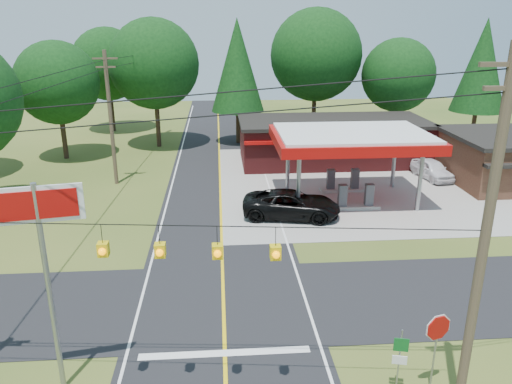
{
  "coord_description": "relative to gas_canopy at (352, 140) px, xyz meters",
  "views": [
    {
      "loc": [
        -0.04,
        -19.51,
        11.95
      ],
      "look_at": [
        2.0,
        7.0,
        2.8
      ],
      "focal_mm": 35.0,
      "sensor_mm": 36.0,
      "label": 1
    }
  ],
  "objects": [
    {
      "name": "ground",
      "position": [
        -9.0,
        -13.0,
        -4.27
      ],
      "size": [
        120.0,
        120.0,
        0.0
      ],
      "primitive_type": "plane",
      "color": "#3C501C",
      "rests_on": "ground"
    },
    {
      "name": "main_highway",
      "position": [
        -9.0,
        -13.0,
        -4.26
      ],
      "size": [
        8.0,
        120.0,
        0.02
      ],
      "primitive_type": "cube",
      "color": "black",
      "rests_on": "ground"
    },
    {
      "name": "cross_road",
      "position": [
        -9.0,
        -13.0,
        -4.25
      ],
      "size": [
        70.0,
        7.0,
        0.02
      ],
      "primitive_type": "cube",
      "color": "black",
      "rests_on": "ground"
    },
    {
      "name": "lane_center_yellow",
      "position": [
        -9.0,
        -13.0,
        -4.24
      ],
      "size": [
        0.15,
        110.0,
        0.0
      ],
      "primitive_type": "cube",
      "color": "yellow",
      "rests_on": "main_highway"
    },
    {
      "name": "gas_canopy",
      "position": [
        0.0,
        0.0,
        0.0
      ],
      "size": [
        10.6,
        7.4,
        4.88
      ],
      "color": "gray",
      "rests_on": "ground"
    },
    {
      "name": "convenience_store",
      "position": [
        1.0,
        9.98,
        -2.35
      ],
      "size": [
        16.4,
        7.55,
        3.8
      ],
      "color": "#5B1A1B",
      "rests_on": "ground"
    },
    {
      "name": "utility_pole_near_right",
      "position": [
        -1.5,
        -20.0,
        1.69
      ],
      "size": [
        1.8,
        0.3,
        11.5
      ],
      "color": "#473828",
      "rests_on": "ground"
    },
    {
      "name": "utility_pole_far_left",
      "position": [
        -17.0,
        5.0,
        0.93
      ],
      "size": [
        1.8,
        0.3,
        10.0
      ],
      "color": "#473828",
      "rests_on": "ground"
    },
    {
      "name": "utility_pole_north",
      "position": [
        -15.5,
        22.0,
        0.48
      ],
      "size": [
        0.3,
        0.3,
        9.5
      ],
      "color": "#473828",
      "rests_on": "ground"
    },
    {
      "name": "overhead_beacons",
      "position": [
        -10.0,
        -19.0,
        1.95
      ],
      "size": [
        17.04,
        2.04,
        1.03
      ],
      "color": "black",
      "rests_on": "ground"
    },
    {
      "name": "treeline_backdrop",
      "position": [
        -8.18,
        11.01,
        3.22
      ],
      "size": [
        70.27,
        51.59,
        13.3
      ],
      "color": "#332316",
      "rests_on": "ground"
    },
    {
      "name": "suv_car",
      "position": [
        -4.5,
        -3.0,
        -3.41
      ],
      "size": [
        7.2,
        7.2,
        1.71
      ],
      "primitive_type": "imported",
      "rotation": [
        0.0,
        0.0,
        1.38
      ],
      "color": "black",
      "rests_on": "ground"
    },
    {
      "name": "sedan_car",
      "position": [
        7.86,
        4.36,
        -3.51
      ],
      "size": [
        5.02,
        5.02,
        1.51
      ],
      "primitive_type": "imported",
      "rotation": [
        0.0,
        0.0,
        0.15
      ],
      "color": "white",
      "rests_on": "ground"
    },
    {
      "name": "big_stop_sign",
      "position": [
        -14.56,
        -18.01,
        1.29
      ],
      "size": [
        2.72,
        0.58,
        7.4
      ],
      "color": "gray",
      "rests_on": "ground"
    },
    {
      "name": "octagonal_stop_sign",
      "position": [
        -2.0,
        -19.01,
        -2.06
      ],
      "size": [
        0.97,
        0.32,
        2.92
      ],
      "color": "gray",
      "rests_on": "ground"
    },
    {
      "name": "route_sign_post",
      "position": [
        -3.2,
        -19.02,
        -2.83
      ],
      "size": [
        0.48,
        0.14,
        2.39
      ],
      "color": "gray",
      "rests_on": "ground"
    }
  ]
}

